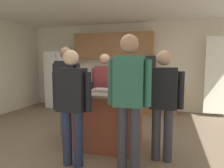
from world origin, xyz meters
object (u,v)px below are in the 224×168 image
Objects in this scene: person_host_foreground at (129,93)px; glass_pilsner at (134,89)px; serving_tray at (106,90)px; kitchen_island at (107,119)px; person_guest_by_door at (105,88)px; refrigerator at (63,80)px; tumbler_amber at (134,87)px; microwave_over_range at (146,62)px; glass_stout_tall at (91,86)px; person_guest_left at (72,101)px; person_elder_center at (66,85)px; mug_ceramic_white at (123,90)px; person_guest_right at (163,99)px.

glass_pilsner is at bearing -33.29° from person_host_foreground.
glass_pilsner is at bearing -3.42° from serving_tray.
kitchen_island is 0.91m from person_guest_by_door.
tumbler_amber is at bearing -41.48° from refrigerator.
microwave_over_range is 2.63m from glass_stout_tall.
refrigerator is at bearing 51.07° from person_guest_left.
refrigerator reaches higher than person_guest_by_door.
person_elder_center is 13.77× the size of mug_ceramic_white.
refrigerator is 3.15× the size of microwave_over_range.
microwave_over_range reaches higher than person_guest_by_door.
person_guest_left is 12.82× the size of mug_ceramic_white.
person_guest_by_door is 11.50× the size of glass_stout_tall.
person_host_foreground is 0.68m from mug_ceramic_white.
kitchen_island is 0.70m from glass_pilsner.
person_host_foreground is 1.62m from person_guest_by_door.
person_guest_left is (-0.57, -3.43, -0.53)m from microwave_over_range.
person_host_foreground reaches higher than refrigerator.
tumbler_amber is 0.47m from serving_tray.
person_guest_by_door is 1.00× the size of person_guest_right.
serving_tray is at bearing -97.35° from microwave_over_range.
serving_tray is (-0.49, 0.03, -0.05)m from glass_pilsner.
refrigerator is 3.63m from tumbler_amber.
serving_tray is at bearing -20.71° from glass_stout_tall.
person_guest_right is (0.92, -0.25, 0.44)m from kitchen_island.
mug_ceramic_white is at bearing -17.36° from person_host_foreground.
glass_pilsner is 0.82m from glass_stout_tall.
person_guest_left is 10.73× the size of tumbler_amber.
glass_stout_tall is at bearing -50.91° from refrigerator.
kitchen_island is at bearing 0.00° from person_elder_center.
kitchen_island is 9.30× the size of glass_pilsner.
refrigerator is 3.38m from serving_tray.
person_guest_right is at bearing -15.01° from kitchen_island.
person_elder_center is at bearing 18.93° from person_host_foreground.
microwave_over_range is 0.31× the size of person_host_foreground.
person_guest_left is 1.00× the size of person_guest_right.
person_host_foreground is at bearing -69.84° from mug_ceramic_white.
microwave_over_range is 0.35× the size of person_guest_right.
person_guest_by_door is 0.59m from glass_stout_tall.
glass_stout_tall is at bearing -27.34° from person_guest_by_door.
person_host_foreground is at bearing -52.49° from kitchen_island.
glass_stout_tall is at bearing 179.55° from tumbler_amber.
microwave_over_range is 2.70m from glass_pilsner.
person_guest_left is 0.83m from serving_tray.
glass_pilsner is (-0.46, 0.27, 0.09)m from person_guest_right.
person_guest_left is 0.91m from mug_ceramic_white.
person_elder_center reaches higher than glass_stout_tall.
person_guest_right is at bearing 0.99° from person_elder_center.
person_guest_by_door reaches higher than mug_ceramic_white.
glass_pilsner is 0.15m from tumbler_amber.
refrigerator is 0.98× the size of person_host_foreground.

